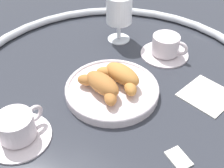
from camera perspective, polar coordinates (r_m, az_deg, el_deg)
The scene contains 10 objects.
ground_plane at distance 0.74m, azimuth 0.55°, elevation -0.25°, with size 2.20×2.20×0.00m, color #2D3038.
table_chrome_rim at distance 0.73m, azimuth 0.55°, elevation 0.46°, with size 0.80×0.80×0.02m, color silver.
pastry_plate at distance 0.71m, azimuth 0.00°, elevation -1.08°, with size 0.23×0.23×0.02m.
croissant_large at distance 0.70m, azimuth 1.66°, elevation 1.51°, with size 0.13×0.08×0.04m.
croissant_small at distance 0.67m, azimuth -2.11°, elevation -0.17°, with size 0.13×0.09×0.04m.
coffee_cup_near at distance 0.63m, azimuth -17.95°, elevation -8.29°, with size 0.14×0.14×0.06m.
coffee_cup_far at distance 0.84m, azimuth 10.41°, elevation 7.07°, with size 0.14×0.14×0.06m.
juice_glass_left at distance 0.87m, azimuth 1.41°, elevation 13.91°, with size 0.08×0.08×0.14m.
sugar_packet at distance 0.60m, azimuth 12.85°, elevation -13.84°, with size 0.05×0.03×0.01m, color white.
folded_napkin at distance 0.74m, azimuth 18.03°, elevation -2.01°, with size 0.11×0.11×0.01m, color silver.
Camera 1 is at (-0.29, 0.48, 0.48)m, focal length 47.00 mm.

